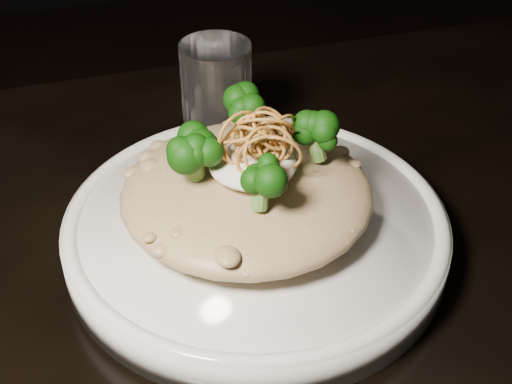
{
  "coord_description": "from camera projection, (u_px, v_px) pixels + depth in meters",
  "views": [
    {
      "loc": [
        -0.09,
        -0.34,
        1.13
      ],
      "look_at": [
        0.05,
        0.07,
        0.81
      ],
      "focal_mm": 50.0,
      "sensor_mm": 36.0,
      "label": 1
    }
  ],
  "objects": [
    {
      "name": "risotto",
      "position": [
        247.0,
        192.0,
        0.55
      ],
      "size": [
        0.19,
        0.19,
        0.04
      ],
      "primitive_type": "ellipsoid",
      "color": "brown",
      "rests_on": "plate"
    },
    {
      "name": "shallots",
      "position": [
        261.0,
        131.0,
        0.5
      ],
      "size": [
        0.06,
        0.06,
        0.04
      ],
      "primitive_type": null,
      "color": "#90551E",
      "rests_on": "cheese"
    },
    {
      "name": "broccoli",
      "position": [
        249.0,
        147.0,
        0.52
      ],
      "size": [
        0.12,
        0.12,
        0.04
      ],
      "primitive_type": null,
      "color": "black",
      "rests_on": "risotto"
    },
    {
      "name": "plate",
      "position": [
        256.0,
        232.0,
        0.57
      ],
      "size": [
        0.3,
        0.3,
        0.03
      ],
      "primitive_type": "cylinder",
      "color": "silver",
      "rests_on": "table"
    },
    {
      "name": "cheese",
      "position": [
        253.0,
        164.0,
        0.52
      ],
      "size": [
        0.07,
        0.07,
        0.02
      ],
      "primitive_type": "ellipsoid",
      "color": "white",
      "rests_on": "risotto"
    },
    {
      "name": "drinking_glass",
      "position": [
        217.0,
        102.0,
        0.65
      ],
      "size": [
        0.08,
        0.08,
        0.11
      ],
      "primitive_type": "cylinder",
      "rotation": [
        0.0,
        0.0,
        0.3
      ],
      "color": "silver",
      "rests_on": "table"
    }
  ]
}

